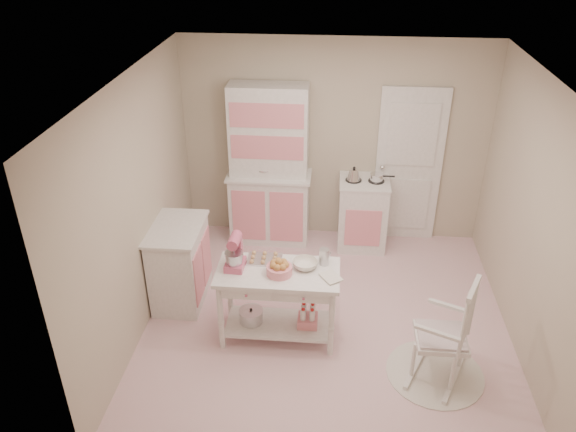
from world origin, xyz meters
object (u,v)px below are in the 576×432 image
object	(u,v)px
hutch	(269,167)
rocking_chair	(442,329)
work_table	(278,304)
stand_mixer	(235,253)
stove	(362,213)
bread_basket	(279,270)
base_cabinet	(180,264)

from	to	relation	value
hutch	rocking_chair	distance (m)	3.02
work_table	stand_mixer	world-z (taller)	stand_mixer
hutch	stove	world-z (taller)	hutch
work_table	bread_basket	xyz separation A→B (m)	(0.02, -0.05, 0.45)
stand_mixer	bread_basket	xyz separation A→B (m)	(0.44, -0.07, -0.12)
base_cabinet	rocking_chair	size ratio (longest dim) A/B	0.84
hutch	base_cabinet	bearing A→B (deg)	-120.94
hutch	work_table	size ratio (longest dim) A/B	1.73
work_table	stand_mixer	distance (m)	0.71
stove	bread_basket	world-z (taller)	stove
base_cabinet	work_table	world-z (taller)	base_cabinet
base_cabinet	work_table	size ratio (longest dim) A/B	0.77
base_cabinet	stand_mixer	xyz separation A→B (m)	(0.72, -0.51, 0.51)
hutch	work_table	bearing A→B (deg)	-80.79
stove	base_cabinet	bearing A→B (deg)	-146.66
hutch	rocking_chair	size ratio (longest dim) A/B	1.89
work_table	stand_mixer	bearing A→B (deg)	177.27
stand_mixer	base_cabinet	bearing A→B (deg)	147.45
rocking_chair	stand_mixer	bearing A→B (deg)	-168.96
hutch	stove	xyz separation A→B (m)	(1.20, -0.05, -0.58)
hutch	bread_basket	size ratio (longest dim) A/B	8.32
stove	work_table	world-z (taller)	stove
base_cabinet	stand_mixer	size ratio (longest dim) A/B	2.71
rocking_chair	base_cabinet	bearing A→B (deg)	-175.86
stove	base_cabinet	world-z (taller)	same
bread_basket	base_cabinet	bearing A→B (deg)	153.35
base_cabinet	stand_mixer	bearing A→B (deg)	-35.40
base_cabinet	bread_basket	size ratio (longest dim) A/B	3.68
base_cabinet	bread_basket	xyz separation A→B (m)	(1.16, -0.58, 0.39)
work_table	stove	bearing A→B (deg)	64.57
rocking_chair	bread_basket	world-z (taller)	rocking_chair
stand_mixer	hutch	bearing A→B (deg)	89.57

